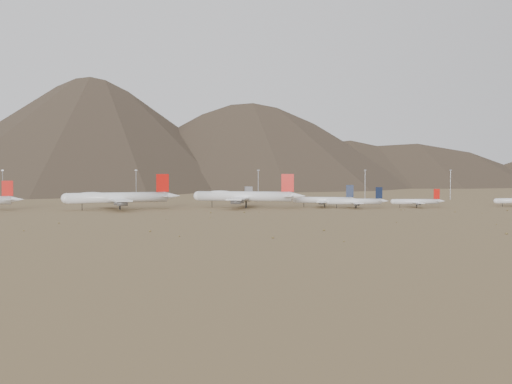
{
  "coord_description": "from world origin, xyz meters",
  "views": [
    {
      "loc": [
        -34.29,
        -396.3,
        26.59
      ],
      "look_at": [
        23.92,
        30.0,
        10.86
      ],
      "focal_mm": 45.0,
      "sensor_mm": 36.0,
      "label": 1
    }
  ],
  "objects": [
    {
      "name": "mast_far_east",
      "position": [
        207.9,
        130.82,
        14.2
      ],
      "size": [
        2.0,
        0.6,
        25.7
      ],
      "color": "gray",
      "rests_on": "ground"
    },
    {
      "name": "mast_far_west",
      "position": [
        -161.47,
        120.62,
        14.2
      ],
      "size": [
        2.0,
        0.6,
        25.7
      ],
      "color": "gray",
      "rests_on": "ground"
    },
    {
      "name": "mast_east",
      "position": [
        133.46,
        137.36,
        14.2
      ],
      "size": [
        2.0,
        0.6,
        25.7
      ],
      "color": "gray",
      "rests_on": "ground"
    },
    {
      "name": "ground",
      "position": [
        0.0,
        0.0,
        0.0
      ],
      "size": [
        3000.0,
        3000.0,
        0.0
      ],
      "primitive_type": "plane",
      "color": "#94754C",
      "rests_on": "ground"
    },
    {
      "name": "mountain_ridge",
      "position": [
        0.0,
        900.0,
        150.0
      ],
      "size": [
        4400.0,
        1000.0,
        300.0
      ],
      "color": "#48382B",
      "rests_on": "ground"
    },
    {
      "name": "narrowbody_a",
      "position": [
        72.45,
        33.11,
        5.0
      ],
      "size": [
        45.37,
        33.65,
        15.41
      ],
      "rotation": [
        0.0,
        0.0,
        -0.29
      ],
      "color": "white",
      "rests_on": "ground"
    },
    {
      "name": "mast_west",
      "position": [
        -60.02,
        123.34,
        14.2
      ],
      "size": [
        2.0,
        0.6,
        25.7
      ],
      "color": "gray",
      "rests_on": "ground"
    },
    {
      "name": "narrowbody_c",
      "position": [
        134.02,
        21.96,
        4.1
      ],
      "size": [
        38.33,
        27.53,
        12.64
      ],
      "rotation": [
        0.0,
        0.0,
        -0.05
      ],
      "color": "white",
      "rests_on": "ground"
    },
    {
      "name": "widebody_centre",
      "position": [
        -66.69,
        26.58,
        7.93
      ],
      "size": [
        75.77,
        59.78,
        22.99
      ],
      "rotation": [
        0.0,
        0.0,
        0.25
      ],
      "color": "white",
      "rests_on": "ground"
    },
    {
      "name": "mast_centre",
      "position": [
        36.94,
        112.05,
        14.2
      ],
      "size": [
        2.0,
        0.6,
        25.7
      ],
      "color": "gray",
      "rests_on": "ground"
    },
    {
      "name": "narrowbody_b",
      "position": [
        90.55,
        19.51,
        4.59
      ],
      "size": [
        42.89,
        30.82,
        14.15
      ],
      "rotation": [
        0.0,
        0.0,
        -0.06
      ],
      "color": "white",
      "rests_on": "ground"
    },
    {
      "name": "widebody_east",
      "position": [
        16.85,
        34.69,
        7.92
      ],
      "size": [
        74.74,
        59.36,
        22.96
      ],
      "rotation": [
        0.0,
        0.0,
        -0.31
      ],
      "color": "white",
      "rests_on": "ground"
    },
    {
      "name": "desert_scrub",
      "position": [
        30.52,
        -80.25,
        0.33
      ],
      "size": [
        397.02,
        175.11,
        0.87
      ],
      "color": "brown",
      "rests_on": "ground"
    },
    {
      "name": "control_tower",
      "position": [
        30.0,
        120.0,
        5.32
      ],
      "size": [
        8.0,
        8.0,
        12.0
      ],
      "color": "gray",
      "rests_on": "ground"
    }
  ]
}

